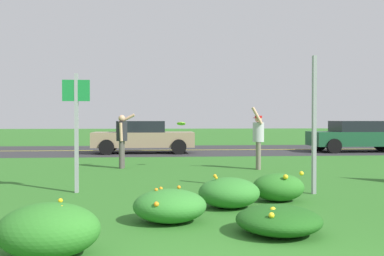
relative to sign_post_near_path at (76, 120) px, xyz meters
The scene contains 15 objects.
ground_plane 4.52m from the sign_post_near_path, 53.43° to the left, with size 120.00×120.00×0.00m, color #2D6B23.
highway_strip 12.84m from the sign_post_near_path, 78.50° to the left, with size 120.00×7.79×0.01m, color #2D2D30.
highway_center_stripe 12.84m from the sign_post_near_path, 78.50° to the left, with size 120.00×0.16×0.00m, color yellow.
daylily_clump_front_center 5.03m from the sign_post_near_path, 47.72° to the right, with size 1.15×1.17×0.38m.
daylily_clump_near_camera 4.30m from the sign_post_near_path, 18.21° to the right, with size 0.98×0.78×0.55m.
daylily_clump_front_right 4.55m from the sign_post_near_path, 84.06° to the right, with size 1.13×0.94×0.62m.
daylily_clump_mid_center 3.63m from the sign_post_near_path, 32.00° to the right, with size 1.06×0.99×0.55m.
daylily_clump_mid_left 3.59m from the sign_post_near_path, 56.83° to the right, with size 1.09×0.96×0.53m.
sign_post_near_path is the anchor object (origin of this frame).
sign_post_by_roadside 4.89m from the sign_post_near_path, ahead, with size 0.07×0.10×2.82m.
person_thrower_dark_shirt 4.63m from the sign_post_near_path, 82.52° to the left, with size 0.58×0.52×1.71m.
person_catcher_red_cap_gray_shirt 6.19m from the sign_post_near_path, 39.47° to the left, with size 0.43×0.51×1.90m.
frisbee_lime 5.20m from the sign_post_near_path, 61.91° to the left, with size 0.28×0.26×0.12m.
car_tan_center_left 10.82m from the sign_post_near_path, 84.26° to the left, with size 4.50×2.00×1.45m.
car_dark_green_center_right 15.49m from the sign_post_near_path, 43.97° to the left, with size 4.50×2.00×1.45m.
Camera 1 is at (-0.92, -3.70, 1.52)m, focal length 41.47 mm.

